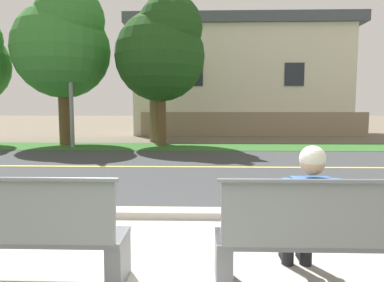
{
  "coord_description": "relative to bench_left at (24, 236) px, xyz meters",
  "views": [
    {
      "loc": [
        0.27,
        -2.3,
        1.56
      ],
      "look_at": [
        0.11,
        3.52,
        1.0
      ],
      "focal_mm": 30.84,
      "sensor_mm": 36.0,
      "label": 1
    }
  ],
  "objects": [
    {
      "name": "seated_person_blue",
      "position": [
        2.51,
        0.17,
        0.22
      ],
      "size": [
        0.52,
        0.68,
        1.25
      ],
      "color": "black",
      "rests_on": "ground_plane"
    },
    {
      "name": "far_verge_grass",
      "position": [
        1.28,
        10.91,
        -0.44
      ],
      "size": [
        48.0,
        2.8,
        0.02
      ],
      "primitive_type": "cube",
      "color": "#2D6026",
      "rests_on": "ground_plane"
    },
    {
      "name": "shade_tree_left",
      "position": [
        -4.36,
        11.55,
        3.94
      ],
      "size": [
        4.1,
        4.1,
        6.76
      ],
      "color": "brown",
      "rests_on": "ground_plane"
    },
    {
      "name": "shade_tree_centre",
      "position": [
        -0.09,
        11.32,
        3.6
      ],
      "size": [
        3.78,
        3.78,
        6.24
      ],
      "color": "brown",
      "rests_on": "ground_plane"
    },
    {
      "name": "bench_left",
      "position": [
        0.0,
        0.0,
        0.0
      ],
      "size": [
        1.76,
        0.48,
        1.01
      ],
      "color": "slate",
      "rests_on": "ground_plane"
    },
    {
      "name": "garden_wall",
      "position": [
        4.55,
        16.39,
        0.25
      ],
      "size": [
        13.0,
        0.36,
        1.4
      ],
      "primitive_type": "cube",
      "color": "gray",
      "rests_on": "ground_plane"
    },
    {
      "name": "ground_plane",
      "position": [
        1.28,
        7.55,
        -0.45
      ],
      "size": [
        140.0,
        140.0,
        0.0
      ],
      "primitive_type": "plane",
      "color": "#665B4C"
    },
    {
      "name": "streetlamp",
      "position": [
        -3.72,
        10.71,
        3.68
      ],
      "size": [
        0.24,
        2.1,
        7.25
      ],
      "color": "gray",
      "rests_on": "ground_plane"
    },
    {
      "name": "street_asphalt",
      "position": [
        1.28,
        6.05,
        -0.45
      ],
      "size": [
        52.0,
        8.0,
        0.01
      ],
      "primitive_type": "cube",
      "color": "#383A3D",
      "rests_on": "ground_plane"
    },
    {
      "name": "road_centre_line",
      "position": [
        1.28,
        6.05,
        -0.44
      ],
      "size": [
        48.0,
        0.14,
        0.01
      ],
      "primitive_type": "cube",
      "color": "#E0CC4C",
      "rests_on": "ground_plane"
    },
    {
      "name": "curb_edge",
      "position": [
        1.28,
        1.9,
        -0.4
      ],
      "size": [
        44.0,
        0.3,
        0.11
      ],
      "primitive_type": "cube",
      "color": "#ADA89E",
      "rests_on": "ground_plane"
    },
    {
      "name": "bench_right",
      "position": [
        2.56,
        0.0,
        0.0
      ],
      "size": [
        1.76,
        0.48,
        1.01
      ],
      "color": "slate",
      "rests_on": "ground_plane"
    },
    {
      "name": "house_across_street",
      "position": [
        3.95,
        19.59,
        3.11
      ],
      "size": [
        13.78,
        6.91,
        7.03
      ],
      "color": "beige",
      "rests_on": "ground_plane"
    }
  ]
}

